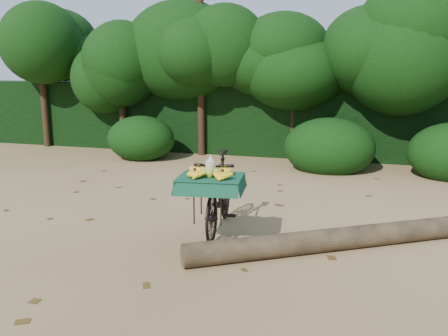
% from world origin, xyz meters
% --- Properties ---
extents(ground, '(80.00, 80.00, 0.00)m').
position_xyz_m(ground, '(0.00, 0.00, 0.00)').
color(ground, tan).
rests_on(ground, ground).
extents(vendor_bicycle, '(0.88, 1.87, 1.07)m').
position_xyz_m(vendor_bicycle, '(0.47, -0.20, 0.54)').
color(vendor_bicycle, black).
rests_on(vendor_bicycle, ground).
extents(fallen_log, '(3.31, 2.35, 0.27)m').
position_xyz_m(fallen_log, '(2.04, -0.41, 0.14)').
color(fallen_log, brown).
rests_on(fallen_log, ground).
extents(hedge_backdrop, '(26.00, 1.80, 1.80)m').
position_xyz_m(hedge_backdrop, '(0.00, 6.30, 0.90)').
color(hedge_backdrop, black).
rests_on(hedge_backdrop, ground).
extents(tree_row, '(14.50, 2.00, 4.00)m').
position_xyz_m(tree_row, '(-0.65, 5.50, 2.00)').
color(tree_row, black).
rests_on(tree_row, ground).
extents(bush_clumps, '(8.80, 1.70, 0.90)m').
position_xyz_m(bush_clumps, '(0.50, 4.30, 0.45)').
color(bush_clumps, black).
rests_on(bush_clumps, ground).
extents(leaf_litter, '(7.00, 7.30, 0.01)m').
position_xyz_m(leaf_litter, '(0.00, 0.65, 0.01)').
color(leaf_litter, '#4D3614').
rests_on(leaf_litter, ground).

